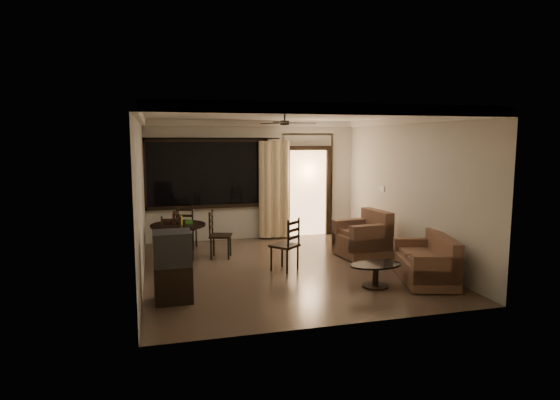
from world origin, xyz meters
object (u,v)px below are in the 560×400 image
object	(u,v)px
dining_table	(178,231)
armchair	(364,238)
dining_chair_west	(168,242)
dining_chair_south	(169,253)
side_chair	(285,255)
tv_cabinet	(173,266)
coffee_table	(376,272)
dining_chair_north	(187,236)
sofa	(428,264)
dining_chair_east	(220,244)

from	to	relation	value
dining_table	armchair	size ratio (longest dim) A/B	1.09
dining_chair_west	armchair	bearing A→B (deg)	89.98
dining_chair_south	side_chair	world-z (taller)	side_chair
tv_cabinet	coffee_table	bearing A→B (deg)	-4.45
dining_chair_north	sofa	size ratio (longest dim) A/B	0.60
dining_chair_south	dining_chair_north	world-z (taller)	same
dining_chair_east	dining_chair_south	distance (m)	1.18
side_chair	coffee_table	bearing A→B (deg)	91.40
dining_chair_west	dining_chair_south	bearing A→B (deg)	14.84
tv_cabinet	coffee_table	size ratio (longest dim) A/B	1.20
sofa	coffee_table	world-z (taller)	sofa
dining_chair_south	dining_chair_north	size ratio (longest dim) A/B	1.00
dining_table	side_chair	distance (m)	2.33
dining_chair_north	tv_cabinet	distance (m)	3.36
coffee_table	sofa	bearing A→B (deg)	2.86
tv_cabinet	dining_chair_north	bearing A→B (deg)	81.50
tv_cabinet	armchair	size ratio (longest dim) A/B	1.04
dining_chair_east	tv_cabinet	world-z (taller)	tv_cabinet
dining_chair_west	dining_chair_south	world-z (taller)	same
dining_chair_east	armchair	size ratio (longest dim) A/B	0.95
dining_chair_east	coffee_table	bearing A→B (deg)	-123.61
dining_table	tv_cabinet	world-z (taller)	tv_cabinet
dining_chair_east	side_chair	size ratio (longest dim) A/B	0.99
dining_table	dining_chair_east	bearing A→B (deg)	-15.74
tv_cabinet	armchair	distance (m)	4.22
dining_chair_west	side_chair	size ratio (longest dim) A/B	0.99
dining_table	dining_chair_west	distance (m)	0.39
dining_chair_north	coffee_table	xyz separation A→B (m)	(2.75, -3.49, -0.03)
dining_chair_west	dining_chair_north	distance (m)	0.67
dining_table	dining_chair_south	distance (m)	0.88
dining_table	armchair	xyz separation A→B (m)	(3.65, -0.85, -0.16)
tv_cabinet	sofa	xyz separation A→B (m)	(4.15, -0.12, -0.22)
side_chair	dining_table	bearing A→B (deg)	-78.48
sofa	armchair	world-z (taller)	armchair
side_chair	dining_chair_east	bearing A→B (deg)	-90.22
dining_table	dining_chair_north	bearing A→B (deg)	74.49
tv_cabinet	armchair	world-z (taller)	tv_cabinet
dining_chair_east	coffee_table	xyz separation A→B (m)	(2.16, -2.51, -0.03)
coffee_table	side_chair	size ratio (longest dim) A/B	0.90
side_chair	dining_chair_north	bearing A→B (deg)	-93.91
dining_chair_west	tv_cabinet	size ratio (longest dim) A/B	0.91
dining_chair_south	armchair	distance (m)	3.86
dining_table	coffee_table	size ratio (longest dim) A/B	1.26
dining_table	coffee_table	xyz separation A→B (m)	(2.96, -2.73, -0.29)
coffee_table	tv_cabinet	bearing A→B (deg)	176.95
tv_cabinet	side_chair	distance (m)	2.33
dining_chair_east	dining_chair_south	size ratio (longest dim) A/B	1.00
dining_chair_east	armchair	bearing A→B (deg)	-86.76
dining_chair_west	tv_cabinet	bearing A→B (deg)	15.44
dining_chair_east	tv_cabinet	bearing A→B (deg)	172.36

